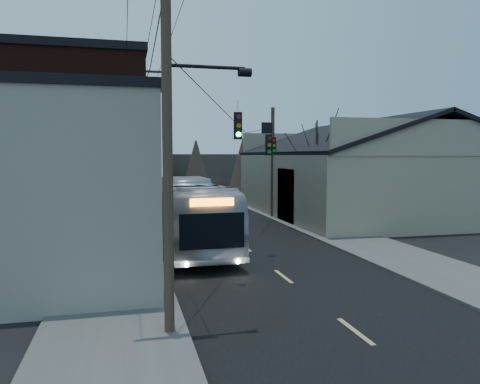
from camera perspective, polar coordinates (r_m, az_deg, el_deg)
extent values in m
plane|color=black|center=(12.25, 18.46, -19.15)|extent=(160.00, 160.00, 0.00)
cube|color=black|center=(40.20, -5.06, -2.42)|extent=(9.00, 110.00, 0.02)
cube|color=#474744|center=(39.73, -14.37, -2.56)|extent=(4.00, 110.00, 0.12)
cube|color=#474744|center=(41.68, 3.81, -2.10)|extent=(4.00, 110.00, 0.12)
cube|color=slate|center=(18.71, -22.75, -0.02)|extent=(8.00, 8.00, 7.00)
cube|color=black|center=(29.69, -21.50, 4.47)|extent=(10.00, 12.00, 10.00)
cube|color=#37312C|center=(45.58, -18.18, 2.59)|extent=(9.00, 14.00, 7.00)
cube|color=gray|center=(39.45, 15.11, 0.94)|extent=(16.00, 20.00, 5.00)
cube|color=black|center=(37.63, 9.85, 6.65)|extent=(8.16, 20.60, 2.86)
cube|color=black|center=(41.49, 20.08, 6.24)|extent=(8.16, 20.60, 2.86)
cube|color=#37312C|center=(74.46, -13.83, 2.97)|extent=(10.00, 12.00, 6.00)
cube|color=#37312C|center=(80.54, -4.53, 2.84)|extent=(12.00, 14.00, 5.00)
cone|color=black|center=(32.04, 9.29, 2.21)|extent=(0.40, 0.40, 7.20)
cylinder|color=#382B1E|center=(12.49, -8.85, 6.21)|extent=(0.28, 0.28, 10.50)
cylinder|color=#382B1E|center=(27.45, -11.62, 4.71)|extent=(0.28, 0.28, 10.00)
cube|color=#382B1E|center=(27.86, -11.78, 14.22)|extent=(2.20, 0.12, 0.12)
cylinder|color=#382B1E|center=(42.45, -12.44, 4.27)|extent=(0.28, 0.28, 9.50)
cube|color=#382B1E|center=(42.66, -12.54, 10.12)|extent=(2.20, 0.12, 0.12)
cylinder|color=#382B1E|center=(57.44, -12.82, 4.06)|extent=(0.28, 0.28, 9.00)
cube|color=#382B1E|center=(57.56, -12.90, 8.14)|extent=(2.20, 0.12, 0.12)
cylinder|color=#382B1E|center=(36.18, 3.99, 3.54)|extent=(0.28, 0.28, 8.50)
cube|color=black|center=(17.46, -0.26, 8.08)|extent=(0.28, 0.20, 1.00)
cube|color=black|center=(22.46, 3.50, 5.75)|extent=(0.28, 0.20, 1.00)
cube|color=black|center=(28.85, 4.11, 5.68)|extent=(0.28, 0.20, 1.00)
imported|color=#AAB0B6|center=(24.83, -6.61, -2.57)|extent=(3.49, 13.11, 3.62)
imported|color=#999BA0|center=(41.68, -11.34, -1.37)|extent=(1.50, 3.97, 1.29)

